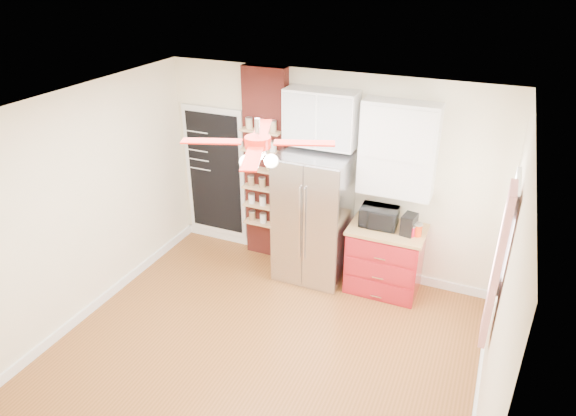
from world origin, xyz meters
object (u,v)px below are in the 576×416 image
at_px(toaster_oven, 379,217).
at_px(coffee_maker, 409,224).
at_px(canister_left, 411,231).
at_px(ceiling_fan, 258,143).
at_px(red_cabinet, 385,259).
at_px(fridge, 313,217).
at_px(pantry_jar_oats, 250,163).

xyz_separation_m(toaster_oven, coffee_maker, (0.38, -0.05, 0.00)).
distance_m(toaster_oven, coffee_maker, 0.39).
xyz_separation_m(toaster_oven, canister_left, (0.42, -0.09, -0.06)).
bearing_deg(coffee_maker, ceiling_fan, -116.40).
bearing_deg(ceiling_fan, red_cabinet, 61.29).
distance_m(ceiling_fan, coffee_maker, 2.46).
bearing_deg(red_cabinet, canister_left, -14.23).
bearing_deg(canister_left, ceiling_fan, -127.07).
height_order(ceiling_fan, toaster_oven, ceiling_fan).
bearing_deg(red_cabinet, fridge, -177.05).
relative_size(ceiling_fan, toaster_oven, 3.07).
distance_m(red_cabinet, ceiling_fan, 2.75).
bearing_deg(fridge, pantry_jar_oats, 170.96).
relative_size(red_cabinet, ceiling_fan, 0.67).
relative_size(red_cabinet, coffee_maker, 3.72).
bearing_deg(fridge, ceiling_fan, -88.24).
xyz_separation_m(red_cabinet, ceiling_fan, (-0.92, -1.68, 1.97)).
distance_m(red_cabinet, coffee_maker, 0.63).
bearing_deg(pantry_jar_oats, coffee_maker, -3.68).
xyz_separation_m(ceiling_fan, canister_left, (1.21, 1.61, -1.46)).
bearing_deg(red_cabinet, ceiling_fan, -118.71).
height_order(red_cabinet, coffee_maker, coffee_maker).
bearing_deg(pantry_jar_oats, canister_left, -4.61).
bearing_deg(toaster_oven, fridge, -177.68).
xyz_separation_m(red_cabinet, pantry_jar_oats, (-1.96, 0.11, 0.98)).
distance_m(ceiling_fan, canister_left, 2.49).
relative_size(fridge, coffee_maker, 6.93).
bearing_deg(fridge, coffee_maker, 0.67).
height_order(fridge, red_cabinet, fridge).
bearing_deg(canister_left, pantry_jar_oats, 175.39).
xyz_separation_m(fridge, pantry_jar_oats, (-0.99, 0.16, 0.56)).
xyz_separation_m(ceiling_fan, coffee_maker, (1.18, 1.64, -1.40)).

